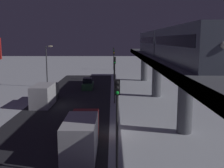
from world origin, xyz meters
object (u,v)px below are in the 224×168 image
object	(u,v)px
subway_train	(166,43)
traffic_light_distant	(114,55)
delivery_van	(82,134)
traffic_light_mid	(115,73)
traffic_light_near	(117,116)
traffic_light_far	(114,61)
box_truck	(45,94)
sedan_green	(88,84)

from	to	relation	value
subway_train	traffic_light_distant	bearing A→B (deg)	-81.55
delivery_van	traffic_light_mid	bearing A→B (deg)	-99.49
traffic_light_near	traffic_light_far	xyz separation A→B (m)	(0.00, -42.05, 0.00)
traffic_light_near	traffic_light_distant	bearing A→B (deg)	-90.00
traffic_light_mid	traffic_light_distant	size ratio (longest dim) A/B	1.00
delivery_van	traffic_light_far	size ratio (longest dim) A/B	1.16
traffic_light_mid	box_truck	bearing A→B (deg)	3.01
subway_train	traffic_light_near	xyz separation A→B (m)	(6.50, 19.33, -4.08)
delivery_van	traffic_light_near	distance (m)	6.26
sedan_green	traffic_light_mid	distance (m)	12.48
sedan_green	traffic_light_near	size ratio (longest dim) A/B	0.65
traffic_light_far	sedan_green	bearing A→B (deg)	64.77
box_truck	traffic_light_far	xyz separation A→B (m)	(-9.50, -21.52, 2.85)
box_truck	traffic_light_distant	xyz separation A→B (m)	(-9.50, -42.55, 2.85)
traffic_light_near	traffic_light_far	distance (m)	42.05
sedan_green	traffic_light_near	world-z (taller)	traffic_light_near
box_truck	traffic_light_mid	distance (m)	9.93
traffic_light_near	traffic_light_far	bearing A→B (deg)	-90.00
traffic_light_near	traffic_light_far	world-z (taller)	same
traffic_light_mid	traffic_light_distant	distance (m)	42.05
sedan_green	traffic_light_mid	bearing A→B (deg)	-66.96
subway_train	traffic_light_distant	size ratio (longest dim) A/B	5.76
traffic_light_distant	traffic_light_near	bearing A→B (deg)	90.00
delivery_van	traffic_light_distant	xyz separation A→B (m)	(-2.70, -58.20, 2.85)
box_truck	traffic_light_near	distance (m)	22.80
traffic_light_far	traffic_light_distant	size ratio (longest dim) A/B	1.00
sedan_green	traffic_light_distant	world-z (taller)	traffic_light_distant
subway_train	traffic_light_near	world-z (taller)	subway_train
traffic_light_near	sedan_green	bearing A→B (deg)	-81.66
traffic_light_distant	subway_train	bearing A→B (deg)	98.45
subway_train	traffic_light_far	world-z (taller)	subway_train
delivery_van	sedan_green	bearing A→B (deg)	-85.80
subway_train	delivery_van	bearing A→B (deg)	57.53
box_truck	delivery_van	world-z (taller)	same
box_truck	traffic_light_mid	xyz separation A→B (m)	(-9.50, -0.50, 2.85)
traffic_light_mid	traffic_light_distant	xyz separation A→B (m)	(0.00, -42.05, 0.00)
sedan_green	delivery_van	world-z (taller)	delivery_van
traffic_light_far	traffic_light_distant	bearing A→B (deg)	-90.00
box_truck	traffic_light_mid	bearing A→B (deg)	-176.99
box_truck	traffic_light_mid	world-z (taller)	traffic_light_mid
subway_train	traffic_light_mid	size ratio (longest dim) A/B	5.76
traffic_light_distant	delivery_van	bearing A→B (deg)	87.34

